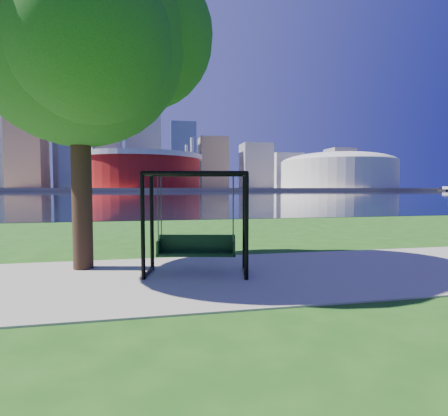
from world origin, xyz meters
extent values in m
plane|color=#1E5114|center=(0.00, 0.00, 0.00)|extent=(900.00, 900.00, 0.00)
cube|color=#9E937F|center=(0.00, -0.50, 0.01)|extent=(120.00, 4.00, 0.03)
cube|color=black|center=(0.00, 102.00, 0.01)|extent=(900.00, 180.00, 0.02)
cube|color=#937F60|center=(0.00, 306.00, 1.00)|extent=(900.00, 228.00, 2.00)
cylinder|color=maroon|center=(-10.00, 235.00, 13.00)|extent=(80.00, 80.00, 22.00)
cylinder|color=silver|center=(-10.00, 235.00, 22.50)|extent=(83.00, 83.00, 3.00)
cylinder|color=silver|center=(22.91, 254.00, 18.00)|extent=(2.00, 2.00, 32.00)
cylinder|color=silver|center=(-42.91, 254.00, 18.00)|extent=(2.00, 2.00, 32.00)
cylinder|color=silver|center=(-42.91, 216.00, 18.00)|extent=(2.00, 2.00, 32.00)
cylinder|color=silver|center=(22.91, 216.00, 18.00)|extent=(2.00, 2.00, 32.00)
cylinder|color=beige|center=(135.00, 235.00, 12.00)|extent=(84.00, 84.00, 20.00)
ellipsoid|color=beige|center=(135.00, 235.00, 21.00)|extent=(84.00, 84.00, 15.12)
cube|color=#998466|center=(-100.00, 300.00, 46.00)|extent=(26.00, 26.00, 88.00)
cube|color=slate|center=(-70.00, 325.00, 49.50)|extent=(30.00, 24.00, 95.00)
cube|color=gray|center=(-40.00, 305.00, 38.00)|extent=(24.00, 24.00, 72.00)
cube|color=silver|center=(-10.00, 335.00, 42.00)|extent=(32.00, 28.00, 80.00)
cube|color=slate|center=(25.00, 310.00, 31.00)|extent=(22.00, 22.00, 58.00)
cube|color=#998466|center=(55.00, 325.00, 26.00)|extent=(26.00, 26.00, 48.00)
cube|color=gray|center=(95.00, 315.00, 23.00)|extent=(28.00, 24.00, 42.00)
cube|color=silver|center=(135.00, 340.00, 20.00)|extent=(30.00, 26.00, 36.00)
cube|color=gray|center=(185.00, 320.00, 22.00)|extent=(24.00, 24.00, 40.00)
cube|color=#998466|center=(225.00, 335.00, 18.00)|extent=(26.00, 26.00, 32.00)
sphere|color=#998466|center=(-100.00, 300.00, 93.50)|extent=(10.00, 10.00, 10.00)
cylinder|color=black|center=(-1.64, -0.52, 1.02)|extent=(0.09, 0.09, 2.04)
cylinder|color=black|center=(0.27, -0.92, 1.02)|extent=(0.09, 0.09, 2.04)
cylinder|color=black|center=(-1.47, 0.26, 1.02)|extent=(0.09, 0.09, 2.04)
cylinder|color=black|center=(0.44, -0.14, 1.02)|extent=(0.09, 0.09, 2.04)
cylinder|color=black|center=(-0.68, -0.72, 2.04)|extent=(1.93, 0.48, 0.08)
cylinder|color=black|center=(-0.52, 0.06, 2.04)|extent=(1.93, 0.48, 0.08)
cylinder|color=black|center=(-1.56, -0.13, 2.04)|extent=(0.24, 0.80, 0.08)
cylinder|color=black|center=(-1.56, -0.13, 0.07)|extent=(0.23, 0.80, 0.06)
cylinder|color=black|center=(0.36, -0.53, 2.04)|extent=(0.24, 0.80, 0.08)
cylinder|color=black|center=(0.36, -0.53, 0.07)|extent=(0.23, 0.80, 0.06)
cube|color=black|center=(-0.60, -0.33, 0.44)|extent=(1.60, 0.71, 0.05)
cube|color=black|center=(-0.56, -0.16, 0.64)|extent=(1.53, 0.36, 0.34)
cube|color=black|center=(-1.33, -0.17, 0.57)|extent=(0.13, 0.40, 0.30)
cube|color=black|center=(0.13, -0.48, 0.57)|extent=(0.13, 0.40, 0.30)
cylinder|color=#37373C|center=(-1.35, -0.34, 1.35)|extent=(0.03, 0.03, 1.29)
cylinder|color=#37373C|center=(0.08, -0.64, 1.35)|extent=(0.03, 0.03, 1.29)
cylinder|color=#37373C|center=(-1.28, -0.02, 1.35)|extent=(0.03, 0.03, 1.29)
cylinder|color=#37373C|center=(0.15, -0.32, 1.35)|extent=(0.03, 0.03, 1.29)
cylinder|color=black|center=(-2.94, 0.69, 2.07)|extent=(0.41, 0.41, 4.15)
sphere|color=#1E4E17|center=(-2.94, 0.69, 4.90)|extent=(4.53, 4.53, 4.53)
sphere|color=#1E4E17|center=(-1.71, 1.25, 5.28)|extent=(3.40, 3.40, 3.40)
sphere|color=#1E4E17|center=(-4.07, 0.31, 5.09)|extent=(3.58, 3.58, 3.58)
sphere|color=#1E4E17|center=(-2.56, -0.35, 4.43)|extent=(3.02, 3.02, 3.02)
sphere|color=#1E4E17|center=(-3.50, 1.82, 5.66)|extent=(3.21, 3.21, 3.21)
camera|label=1|loc=(-1.43, -7.23, 1.76)|focal=28.00mm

